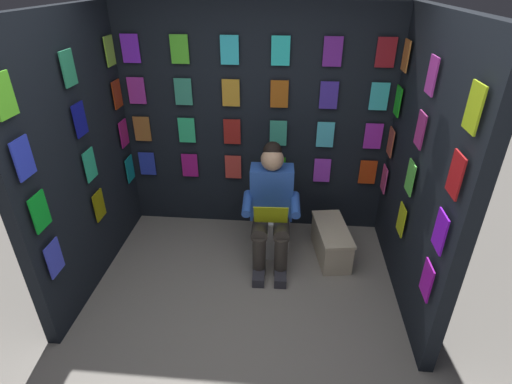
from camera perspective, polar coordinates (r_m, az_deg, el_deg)
ground_plane at (r=3.20m, az=-3.32°, el=-22.63°), size 30.00×30.00×0.00m
display_wall_back at (r=4.10m, az=-0.03°, el=9.77°), size 2.79×0.14×2.30m
display_wall_left at (r=3.35m, az=22.86°, el=2.80°), size 0.14×1.85×2.30m
display_wall_right at (r=3.63m, az=-24.12°, el=4.50°), size 0.14×1.85×2.30m
toilet at (r=4.03m, az=2.21°, el=-3.72°), size 0.41×0.56×0.77m
person_reading at (r=3.69m, az=2.21°, el=-2.05°), size 0.54×0.69×1.19m
comic_longbox_near at (r=4.03m, az=10.77°, el=-7.01°), size 0.39×0.69×0.34m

